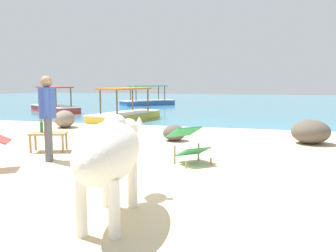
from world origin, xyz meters
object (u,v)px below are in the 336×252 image
Objects in this scene: deck_chair_far at (188,143)px; cow at (110,152)px; low_bench_table at (49,136)px; boat_red at (55,107)px; person_standing at (47,111)px; boat_yellow at (126,113)px; boat_blue at (148,101)px; bottle at (42,127)px.

cow is at bearing -47.72° from deck_chair_far.
boat_red is at bearing 103.16° from low_bench_table.
deck_chair_far is 0.25× the size of boat_red.
boat_yellow is at bearing 69.99° from person_standing.
boat_blue and boat_yellow have the same top height.
bottle is 1.20m from person_standing.
boat_red is (-8.94, 12.64, -0.50)m from cow.
deck_chair_far is 13.35m from boat_red.
low_bench_table is at bearing 32.83° from cow.
person_standing is at bearing -48.75° from bottle.
boat_blue is at bearing 100.70° from bottle.
person_standing is 17.12m from boat_blue.
boat_blue is (-3.74, 16.70, -0.70)m from person_standing.
low_bench_table is at bearing 92.85° from person_standing.
boat_red is at bearing 179.83° from deck_chair_far.
cow is 4.53m from bottle.
boat_yellow is at bearing 96.45° from bottle.
bottle is 0.08× the size of boat_red.
deck_chair_far is 0.24× the size of boat_yellow.
bottle reaches higher than deck_chair_far.
person_standing is 0.42× the size of boat_yellow.
boat_yellow is 5.78m from boat_red.
deck_chair_far is (3.36, -0.33, -0.14)m from bottle.
person_standing is 0.46× the size of boat_blue.
person_standing reaches higher than bottle.
person_standing is at bearing 53.52° from boat_blue.
boat_yellow is at bearing 78.71° from low_bench_table.
boat_yellow is (2.25, -9.28, 0.00)m from boat_blue.
low_bench_table is 0.22× the size of boat_yellow.
person_standing is 7.60m from boat_yellow.
bottle reaches higher than low_bench_table.
low_bench_table is (-2.97, 3.24, -0.41)m from cow.
person_standing reaches higher than cow.
low_bench_table is at bearing -5.65° from bottle.
boat_yellow is (-1.48, 7.42, -0.70)m from person_standing.
boat_blue is at bearing 82.06° from low_bench_table.
boat_red is at bearing 73.59° from boat_yellow.
bottle is (-3.15, 3.26, -0.23)m from cow.
low_bench_table is 6.66m from boat_yellow.
cow is 3.41m from person_standing.
bottle is at bearing -139.01° from deck_chair_far.
boat_blue and boat_red have the same top height.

